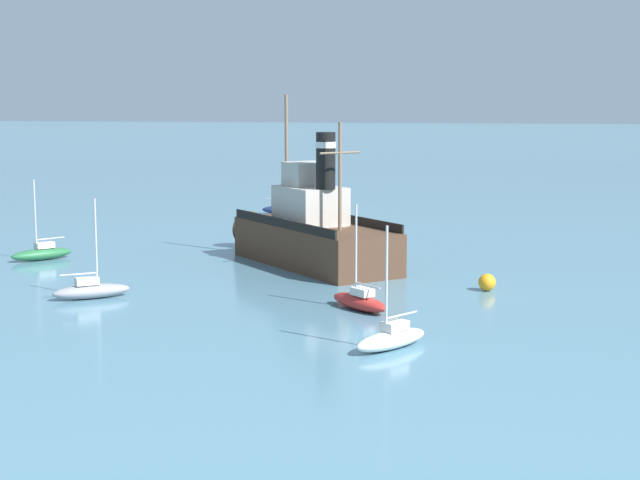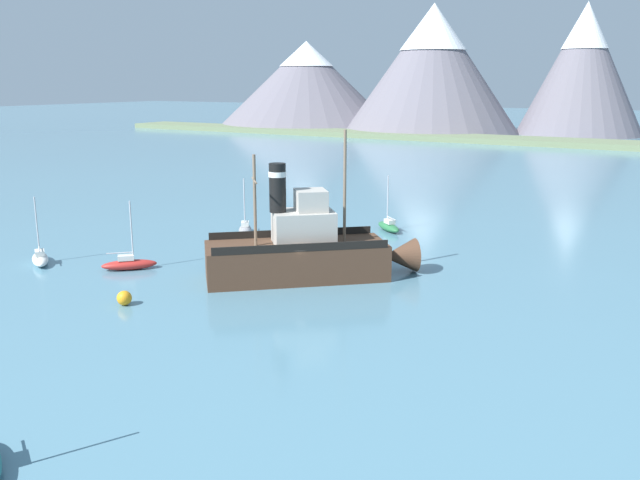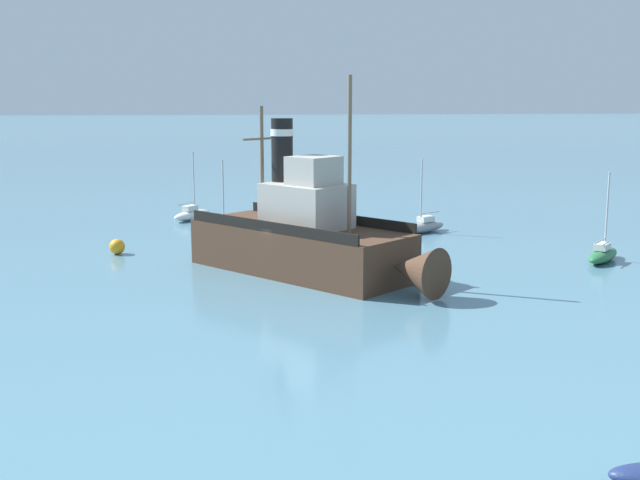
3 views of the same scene
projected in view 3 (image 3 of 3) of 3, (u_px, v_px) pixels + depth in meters
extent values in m
plane|color=teal|center=(286.00, 274.00, 40.61)|extent=(600.00, 600.00, 0.00)
cube|color=#4C3323|center=(300.00, 249.00, 40.87)|extent=(11.90, 11.25, 2.40)
cone|color=#4C3323|center=(415.00, 270.00, 36.09)|extent=(3.36, 3.35, 2.35)
cube|color=#B2ADA3|center=(307.00, 206.00, 40.12)|extent=(4.98, 4.90, 2.20)
cube|color=#B2ADA3|center=(314.00, 171.00, 39.46)|extent=(2.96, 2.97, 1.40)
cylinder|color=black|center=(282.00, 150.00, 40.76)|extent=(1.10, 1.10, 3.20)
cylinder|color=silver|center=(282.00, 132.00, 40.59)|extent=(1.16, 1.16, 0.35)
cylinder|color=#75604C|center=(350.00, 156.00, 37.78)|extent=(0.20, 0.20, 7.50)
cylinder|color=#75604C|center=(262.00, 164.00, 41.90)|extent=(0.20, 0.20, 6.00)
cylinder|color=#75604C|center=(262.00, 139.00, 41.66)|extent=(1.81, 2.02, 0.12)
cube|color=black|center=(328.00, 217.00, 42.17)|extent=(8.61, 7.65, 0.50)
cube|color=black|center=(269.00, 227.00, 39.04)|extent=(8.61, 7.65, 0.50)
ellipsoid|color=#B22823|center=(221.00, 230.00, 51.65)|extent=(3.45, 3.48, 0.70)
cube|color=silver|center=(218.00, 222.00, 51.68)|extent=(1.23, 1.23, 0.36)
cylinder|color=#B7B7BC|center=(223.00, 193.00, 51.02)|extent=(0.10, 0.10, 4.20)
cylinder|color=#B7B7BC|center=(214.00, 215.00, 51.85)|extent=(1.32, 1.34, 0.08)
ellipsoid|color=#286B3D|center=(603.00, 255.00, 43.61)|extent=(3.59, 3.33, 0.70)
cube|color=silver|center=(602.00, 246.00, 43.35)|extent=(1.25, 1.21, 0.36)
cylinder|color=#B7B7BC|center=(607.00, 210.00, 43.41)|extent=(0.10, 0.10, 4.20)
cylinder|color=#B7B7BC|center=(601.00, 241.00, 42.96)|extent=(1.41, 1.24, 0.08)
ellipsoid|color=gray|center=(424.00, 227.00, 52.78)|extent=(3.10, 3.74, 0.70)
cube|color=silver|center=(426.00, 219.00, 52.82)|extent=(1.16, 1.27, 0.36)
cylinder|color=#B7B7BC|center=(421.00, 191.00, 52.14)|extent=(0.10, 0.10, 4.20)
cylinder|color=#B7B7BC|center=(430.00, 213.00, 53.01)|extent=(1.11, 1.51, 0.08)
ellipsoid|color=white|center=(192.00, 215.00, 58.03)|extent=(3.72, 3.12, 0.70)
cube|color=silver|center=(190.00, 208.00, 57.76)|extent=(1.27, 1.16, 0.36)
cylinder|color=#B7B7BC|center=(194.00, 181.00, 57.84)|extent=(0.10, 0.10, 4.20)
cylinder|color=#B7B7BC|center=(186.00, 204.00, 57.35)|extent=(1.50, 1.12, 0.08)
sphere|color=orange|center=(117.00, 247.00, 45.61)|extent=(0.88, 0.88, 0.88)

